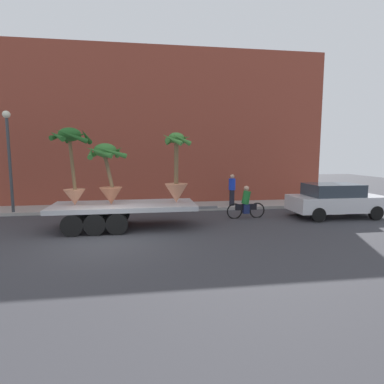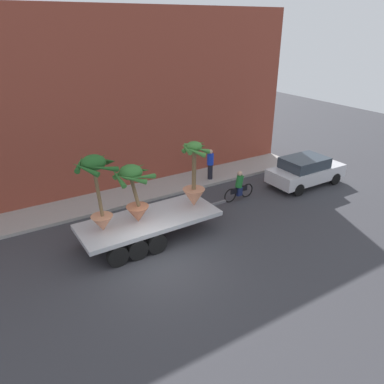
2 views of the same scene
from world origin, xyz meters
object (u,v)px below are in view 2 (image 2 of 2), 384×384
(potted_palm_middle, at_px, (134,192))
(potted_palm_front, at_px, (98,189))
(pedestrian_near_gate, at_px, (210,164))
(parked_car, at_px, (305,170))
(flatbed_trailer, at_px, (144,224))
(potted_palm_rear, at_px, (194,181))
(cyclist, at_px, (239,187))

(potted_palm_middle, relative_size, potted_palm_front, 0.80)
(pedestrian_near_gate, bearing_deg, potted_palm_middle, -147.80)
(potted_palm_front, height_order, parked_car, potted_palm_front)
(flatbed_trailer, distance_m, potted_palm_front, 2.56)
(potted_palm_rear, bearing_deg, potted_palm_middle, -178.85)
(potted_palm_middle, height_order, cyclist, potted_palm_middle)
(potted_palm_front, distance_m, cyclist, 7.73)
(potted_palm_middle, height_order, pedestrian_near_gate, potted_palm_middle)
(potted_palm_rear, height_order, potted_palm_middle, potted_palm_rear)
(pedestrian_near_gate, bearing_deg, parked_car, -36.77)
(flatbed_trailer, distance_m, potted_palm_middle, 1.57)
(flatbed_trailer, height_order, cyclist, cyclist)
(potted_palm_rear, xyz_separation_m, pedestrian_near_gate, (3.42, 3.80, -1.09))
(flatbed_trailer, xyz_separation_m, parked_car, (9.92, 0.69, 0.07))
(potted_palm_front, xyz_separation_m, cyclist, (7.38, 1.08, -2.03))
(potted_palm_front, height_order, cyclist, potted_palm_front)
(pedestrian_near_gate, bearing_deg, flatbed_trailer, -146.89)
(potted_palm_middle, bearing_deg, cyclist, 10.95)
(potted_palm_middle, xyz_separation_m, pedestrian_near_gate, (6.11, 3.85, -1.25))
(potted_palm_middle, xyz_separation_m, cyclist, (6.03, 1.17, -1.63))
(potted_palm_rear, height_order, potted_palm_front, potted_palm_front)
(flatbed_trailer, relative_size, potted_palm_rear, 2.35)
(cyclist, xyz_separation_m, pedestrian_near_gate, (0.08, 2.68, 0.37))
(potted_palm_middle, relative_size, cyclist, 1.31)
(potted_palm_rear, distance_m, potted_palm_middle, 2.70)
(cyclist, bearing_deg, potted_palm_rear, -161.58)
(cyclist, height_order, parked_car, parked_car)
(cyclist, bearing_deg, flatbed_trailer, -169.17)
(cyclist, distance_m, pedestrian_near_gate, 2.71)
(cyclist, bearing_deg, potted_palm_middle, -169.05)
(potted_palm_front, distance_m, pedestrian_near_gate, 8.52)
(flatbed_trailer, distance_m, potted_palm_rear, 2.74)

